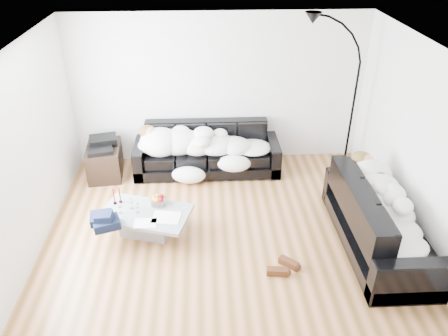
{
  "coord_description": "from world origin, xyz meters",
  "views": [
    {
      "loc": [
        -0.26,
        -4.84,
        3.94
      ],
      "look_at": [
        0.0,
        0.3,
        0.9
      ],
      "focal_mm": 35.0,
      "sensor_mm": 36.0,
      "label": 1
    }
  ],
  "objects_px": {
    "av_cabinet": "(105,161)",
    "stereo": "(102,143)",
    "sleeper_back": "(207,139)",
    "shoes": "(283,267)",
    "floor_lamp": "(353,107)",
    "sofa_right": "(381,218)",
    "sleeper_right": "(384,205)",
    "coffee_table": "(146,222)",
    "wine_glass_c": "(137,208)",
    "candle_left": "(114,196)",
    "wine_glass_a": "(131,204)",
    "candle_right": "(120,195)",
    "wine_glass_b": "(120,208)",
    "sofa_back": "(207,150)",
    "fruit_bowl": "(158,200)"
  },
  "relations": [
    {
      "from": "candle_left",
      "to": "av_cabinet",
      "type": "height_order",
      "value": "candle_left"
    },
    {
      "from": "wine_glass_c",
      "to": "candle_left",
      "type": "bearing_deg",
      "value": 146.29
    },
    {
      "from": "wine_glass_c",
      "to": "candle_right",
      "type": "height_order",
      "value": "candle_right"
    },
    {
      "from": "sofa_back",
      "to": "wine_glass_a",
      "type": "xyz_separation_m",
      "value": [
        -1.08,
        -1.59,
        0.02
      ]
    },
    {
      "from": "stereo",
      "to": "wine_glass_b",
      "type": "bearing_deg",
      "value": -85.29
    },
    {
      "from": "av_cabinet",
      "to": "stereo",
      "type": "xyz_separation_m",
      "value": [
        0.0,
        0.0,
        0.33
      ]
    },
    {
      "from": "candle_right",
      "to": "av_cabinet",
      "type": "distance_m",
      "value": 1.48
    },
    {
      "from": "shoes",
      "to": "av_cabinet",
      "type": "xyz_separation_m",
      "value": [
        -2.65,
        2.48,
        0.22
      ]
    },
    {
      "from": "coffee_table",
      "to": "wine_glass_a",
      "type": "bearing_deg",
      "value": 152.11
    },
    {
      "from": "sleeper_right",
      "to": "coffee_table",
      "type": "relative_size",
      "value": 1.57
    },
    {
      "from": "coffee_table",
      "to": "candle_right",
      "type": "distance_m",
      "value": 0.54
    },
    {
      "from": "sleeper_back",
      "to": "sofa_right",
      "type": "bearing_deg",
      "value": -42.21
    },
    {
      "from": "floor_lamp",
      "to": "stereo",
      "type": "bearing_deg",
      "value": -167.06
    },
    {
      "from": "fruit_bowl",
      "to": "candle_left",
      "type": "distance_m",
      "value": 0.62
    },
    {
      "from": "av_cabinet",
      "to": "floor_lamp",
      "type": "bearing_deg",
      "value": -5.91
    },
    {
      "from": "wine_glass_c",
      "to": "shoes",
      "type": "bearing_deg",
      "value": -24.02
    },
    {
      "from": "sleeper_back",
      "to": "shoes",
      "type": "xyz_separation_m",
      "value": [
        0.91,
        -2.49,
        -0.58
      ]
    },
    {
      "from": "candle_left",
      "to": "coffee_table",
      "type": "bearing_deg",
      "value": -26.61
    },
    {
      "from": "stereo",
      "to": "fruit_bowl",
      "type": "bearing_deg",
      "value": -67.57
    },
    {
      "from": "floor_lamp",
      "to": "av_cabinet",
      "type": "bearing_deg",
      "value": -167.06
    },
    {
      "from": "wine_glass_c",
      "to": "shoes",
      "type": "distance_m",
      "value": 2.11
    },
    {
      "from": "wine_glass_a",
      "to": "coffee_table",
      "type": "bearing_deg",
      "value": -27.89
    },
    {
      "from": "wine_glass_b",
      "to": "floor_lamp",
      "type": "distance_m",
      "value": 4.02
    },
    {
      "from": "sleeper_back",
      "to": "fruit_bowl",
      "type": "bearing_deg",
      "value": -116.06
    },
    {
      "from": "wine_glass_a",
      "to": "shoes",
      "type": "relative_size",
      "value": 0.34
    },
    {
      "from": "shoes",
      "to": "floor_lamp",
      "type": "bearing_deg",
      "value": 77.12
    },
    {
      "from": "sleeper_back",
      "to": "sleeper_right",
      "type": "distance_m",
      "value": 3.06
    },
    {
      "from": "wine_glass_b",
      "to": "candle_left",
      "type": "relative_size",
      "value": 0.65
    },
    {
      "from": "candle_right",
      "to": "sofa_back",
      "type": "bearing_deg",
      "value": 48.98
    },
    {
      "from": "wine_glass_a",
      "to": "candle_right",
      "type": "xyz_separation_m",
      "value": [
        -0.18,
        0.15,
        0.05
      ]
    },
    {
      "from": "av_cabinet",
      "to": "stereo",
      "type": "height_order",
      "value": "stereo"
    },
    {
      "from": "coffee_table",
      "to": "fruit_bowl",
      "type": "bearing_deg",
      "value": 47.55
    },
    {
      "from": "shoes",
      "to": "wine_glass_b",
      "type": "bearing_deg",
      "value": 176.67
    },
    {
      "from": "sofa_right",
      "to": "floor_lamp",
      "type": "relative_size",
      "value": 0.94
    },
    {
      "from": "wine_glass_a",
      "to": "candle_right",
      "type": "bearing_deg",
      "value": 139.75
    },
    {
      "from": "fruit_bowl",
      "to": "sleeper_right",
      "type": "bearing_deg",
      "value": -11.38
    },
    {
      "from": "wine_glass_a",
      "to": "candle_left",
      "type": "height_order",
      "value": "candle_left"
    },
    {
      "from": "shoes",
      "to": "stereo",
      "type": "height_order",
      "value": "stereo"
    },
    {
      "from": "candle_right",
      "to": "stereo",
      "type": "bearing_deg",
      "value": 109.44
    },
    {
      "from": "wine_glass_a",
      "to": "sleeper_right",
      "type": "bearing_deg",
      "value": -8.71
    },
    {
      "from": "sofa_back",
      "to": "av_cabinet",
      "type": "relative_size",
      "value": 3.15
    },
    {
      "from": "stereo",
      "to": "floor_lamp",
      "type": "bearing_deg",
      "value": -13.51
    },
    {
      "from": "sleeper_back",
      "to": "wine_glass_c",
      "type": "bearing_deg",
      "value": -120.8
    },
    {
      "from": "sleeper_back",
      "to": "coffee_table",
      "type": "distance_m",
      "value": 1.92
    },
    {
      "from": "wine_glass_b",
      "to": "candle_left",
      "type": "bearing_deg",
      "value": 116.88
    },
    {
      "from": "sofa_back",
      "to": "sleeper_right",
      "type": "distance_m",
      "value": 3.1
    },
    {
      "from": "coffee_table",
      "to": "shoes",
      "type": "xyz_separation_m",
      "value": [
        1.79,
        -0.85,
        -0.13
      ]
    },
    {
      "from": "sofa_right",
      "to": "floor_lamp",
      "type": "height_order",
      "value": "floor_lamp"
    },
    {
      "from": "wine_glass_b",
      "to": "av_cabinet",
      "type": "height_order",
      "value": "av_cabinet"
    },
    {
      "from": "sofa_right",
      "to": "wine_glass_a",
      "type": "bearing_deg",
      "value": 81.29
    }
  ]
}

